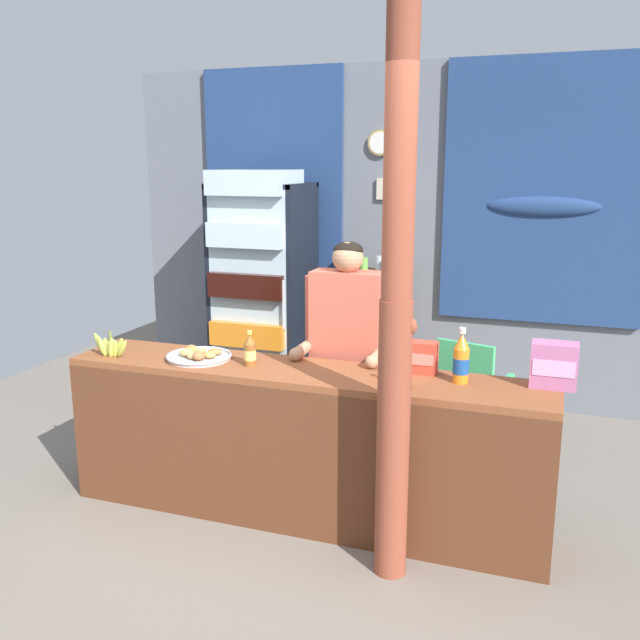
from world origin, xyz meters
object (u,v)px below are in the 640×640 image
Objects in this scene: soda_bottle_cola at (406,371)px; snack_box_wafer at (554,365)px; snack_box_crackers at (419,357)px; shopkeeper at (347,337)px; pastry_tray at (199,356)px; soda_bottle_iced_tea at (250,351)px; soda_bottle_orange_soda at (461,359)px; bottle_shelf_rack at (371,324)px; banana_bunch at (110,347)px; plastic_lawn_chair at (471,389)px; stall_counter at (296,434)px; drink_fridge at (261,278)px; timber_post at (396,312)px.

soda_bottle_cola is 0.78m from snack_box_wafer.
soda_bottle_cola is at bearing -92.46° from snack_box_crackers.
shopkeeper reaches higher than snack_box_wafer.
pastry_tray is at bearing -151.71° from shopkeeper.
soda_bottle_orange_soda is at bearing 4.31° from soda_bottle_iced_tea.
snack_box_wafer is (0.47, 0.09, -0.01)m from soda_bottle_orange_soda.
shopkeeper reaches higher than soda_bottle_cola.
soda_bottle_iced_tea is 0.98m from snack_box_crackers.
bottle_shelf_rack reaches higher than banana_bunch.
soda_bottle_iced_tea is 0.78× the size of banana_bunch.
soda_bottle_iced_tea is at bearing 174.10° from soda_bottle_cola.
snack_box_crackers is at bearing 178.34° from snack_box_wafer.
shopkeeper is 7.59× the size of soda_bottle_iced_tea.
shopkeeper is at bearing -129.70° from plastic_lawn_chair.
stall_counter is 2.16m from bottle_shelf_rack.
shopkeeper is at bearing -48.89° from drink_fridge.
snack_box_crackers is (-0.25, 0.11, -0.04)m from soda_bottle_orange_soda.
stall_counter is 1.27m from banana_bunch.
banana_bunch is at bearing -94.38° from drink_fridge.
snack_box_crackers is at bearing 7.69° from pastry_tray.
soda_bottle_orange_soda is 1.56m from pastry_tray.
plastic_lawn_chair is at bearing 82.37° from soda_bottle_cola.
snack_box_wafer is 2.58m from banana_bunch.
drink_fridge reaches higher than soda_bottle_cola.
soda_bottle_iced_tea is 1.06× the size of snack_box_crackers.
timber_post is 10.58× the size of banana_bunch.
banana_bunch is at bearing 171.66° from timber_post.
drink_fridge is at bearing 163.58° from plastic_lawn_chair.
plastic_lawn_chair is 2.48m from banana_bunch.
bottle_shelf_rack is 2.32m from soda_bottle_cola.
plastic_lawn_chair is (0.81, 1.34, -0.06)m from stall_counter.
snack_box_crackers is at bearing 156.57° from soda_bottle_orange_soda.
snack_box_crackers is at bearing 9.24° from banana_bunch.
banana_bunch reaches higher than plastic_lawn_chair.
bottle_shelf_rack is 1.67m from shopkeeper.
bottle_shelf_rack is 1.60× the size of plastic_lawn_chair.
timber_post is at bearing -52.32° from drink_fridge.
timber_post reaches higher than bottle_shelf_rack.
snack_box_wafer is 0.89× the size of banana_bunch.
soda_bottle_orange_soda is 1.52× the size of snack_box_crackers.
drink_fridge is 1.25× the size of shopkeeper.
soda_bottle_iced_tea is (-0.16, -2.07, 0.28)m from bottle_shelf_rack.
drink_fridge is 1.46× the size of bottle_shelf_rack.
pastry_tray is at bearing 12.95° from banana_bunch.
snack_box_wafer is at bearing 10.37° from soda_bottle_orange_soda.
bottle_shelf_rack is 5.08× the size of banana_bunch.
soda_bottle_cola reaches higher than plastic_lawn_chair.
snack_box_crackers is (-0.17, -1.07, 0.51)m from plastic_lawn_chair.
drink_fridge reaches higher than soda_bottle_orange_soda.
soda_bottle_orange_soda is (1.94, -1.73, -0.06)m from drink_fridge.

